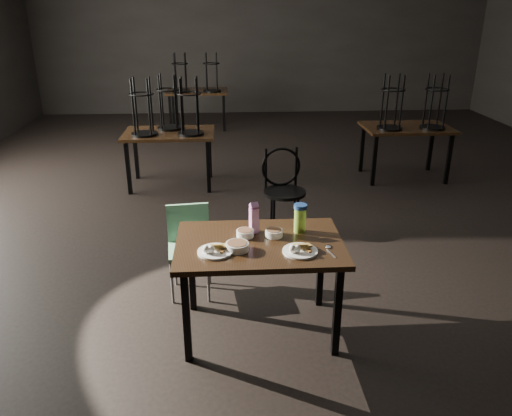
{
  "coord_description": "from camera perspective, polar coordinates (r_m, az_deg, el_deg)",
  "views": [
    {
      "loc": [
        -0.87,
        -5.6,
        2.33
      ],
      "look_at": [
        -0.64,
        -2.0,
        0.85
      ],
      "focal_mm": 35.0,
      "sensor_mm": 36.0,
      "label": 1
    }
  ],
  "objects": [
    {
      "name": "spoon",
      "position": [
        3.53,
        8.33,
        -4.48
      ],
      "size": [
        0.05,
        0.2,
        0.01
      ],
      "color": "silver",
      "rests_on": "main_table"
    },
    {
      "name": "room",
      "position": [
        5.66,
        4.94,
        22.19
      ],
      "size": [
        12.0,
        12.04,
        3.22
      ],
      "color": "black",
      "rests_on": "ground"
    },
    {
      "name": "bowl_near",
      "position": [
        3.65,
        -1.26,
        -2.88
      ],
      "size": [
        0.13,
        0.13,
        0.05
      ],
      "color": "white",
      "rests_on": "main_table"
    },
    {
      "name": "bg_table_left",
      "position": [
        6.81,
        -9.95,
        8.76
      ],
      "size": [
        1.2,
        0.8,
        1.48
      ],
      "color": "black",
      "rests_on": "ground"
    },
    {
      "name": "main_table",
      "position": [
        3.61,
        0.4,
        -5.02
      ],
      "size": [
        1.2,
        0.8,
        0.75
      ],
      "color": "black",
      "rests_on": "ground"
    },
    {
      "name": "bg_table_far",
      "position": [
        10.18,
        -6.75,
        13.18
      ],
      "size": [
        1.2,
        0.8,
        1.48
      ],
      "color": "black",
      "rests_on": "ground"
    },
    {
      "name": "bentwood_chair",
      "position": [
        5.29,
        3.13,
        2.64
      ],
      "size": [
        0.46,
        0.45,
        0.93
      ],
      "rotation": [
        0.0,
        0.0,
        0.13
      ],
      "color": "black",
      "rests_on": "ground"
    },
    {
      "name": "plate_right",
      "position": [
        3.44,
        5.04,
        -4.73
      ],
      "size": [
        0.24,
        0.24,
        0.08
      ],
      "color": "white",
      "rests_on": "main_table"
    },
    {
      "name": "juice_carton",
      "position": [
        3.68,
        -0.23,
        -1.19
      ],
      "size": [
        0.07,
        0.07,
        0.24
      ],
      "color": "#901A81",
      "rests_on": "main_table"
    },
    {
      "name": "water_bottle",
      "position": [
        3.7,
        5.06,
        -1.14
      ],
      "size": [
        0.1,
        0.1,
        0.22
      ],
      "color": "#8BBE38",
      "rests_on": "main_table"
    },
    {
      "name": "bowl_big",
      "position": [
        3.45,
        -2.17,
        -4.4
      ],
      "size": [
        0.16,
        0.16,
        0.06
      ],
      "color": "white",
      "rests_on": "main_table"
    },
    {
      "name": "bg_table_right",
      "position": [
        7.33,
        16.96,
        8.87
      ],
      "size": [
        1.2,
        0.8,
        1.48
      ],
      "color": "black",
      "rests_on": "ground"
    },
    {
      "name": "plate_left",
      "position": [
        3.43,
        -4.73,
        -4.79
      ],
      "size": [
        0.24,
        0.24,
        0.08
      ],
      "color": "white",
      "rests_on": "main_table"
    },
    {
      "name": "school_chair",
      "position": [
        4.27,
        -7.62,
        -3.85
      ],
      "size": [
        0.39,
        0.39,
        0.77
      ],
      "rotation": [
        0.0,
        0.0,
        0.11
      ],
      "color": "#659D78",
      "rests_on": "ground"
    },
    {
      "name": "bowl_far",
      "position": [
        3.65,
        2.07,
        -2.85
      ],
      "size": [
        0.13,
        0.13,
        0.05
      ],
      "color": "white",
      "rests_on": "main_table"
    }
  ]
}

